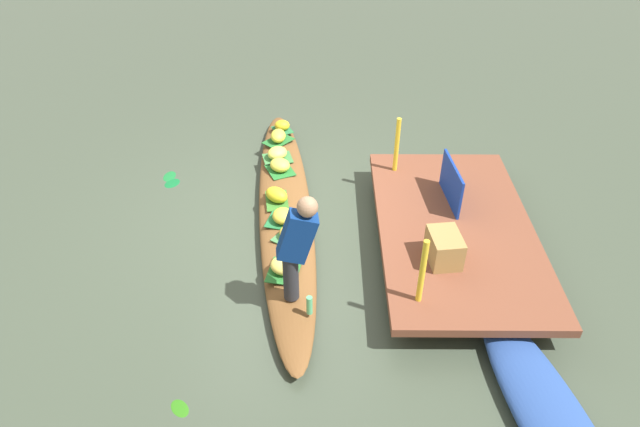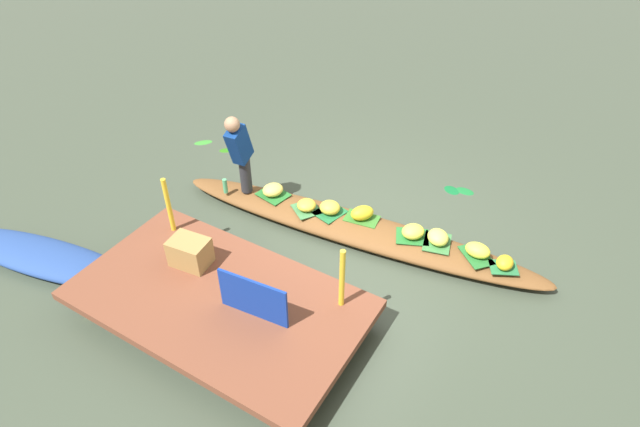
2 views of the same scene
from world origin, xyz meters
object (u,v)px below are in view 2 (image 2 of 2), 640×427
object	(u,v)px
banana_bunch_1	(330,208)
banana_bunch_5	(273,190)
banana_bunch_6	(362,213)
vendor_person	(240,150)
banana_bunch_7	(438,237)
water_bottle	(225,186)
vendor_boat	(353,228)
market_banner	(253,298)
banana_bunch_0	(307,205)
produce_crate	(190,252)
banana_bunch_2	(505,263)
banana_bunch_3	(478,250)
banana_bunch_4	(413,231)
moored_boat	(45,257)

from	to	relation	value
banana_bunch_1	banana_bunch_5	bearing A→B (deg)	3.65
banana_bunch_6	vendor_person	bearing A→B (deg)	11.38
banana_bunch_7	water_bottle	bearing A→B (deg)	10.00
vendor_boat	vendor_person	size ratio (longest dim) A/B	4.14
vendor_boat	market_banner	distance (m)	2.10
vendor_boat	banana_bunch_0	bearing A→B (deg)	3.10
vendor_boat	produce_crate	distance (m)	2.18
banana_bunch_7	water_bottle	size ratio (longest dim) A/B	1.31
banana_bunch_6	vendor_person	size ratio (longest dim) A/B	0.25
banana_bunch_0	banana_bunch_2	size ratio (longest dim) A/B	1.12
banana_bunch_3	market_banner	world-z (taller)	market_banner
banana_bunch_0	banana_bunch_1	size ratio (longest dim) A/B	0.93
banana_bunch_6	market_banner	size ratio (longest dim) A/B	0.40
banana_bunch_6	banana_bunch_5	bearing A→B (deg)	7.16
banana_bunch_0	water_bottle	world-z (taller)	water_bottle
vendor_boat	banana_bunch_3	world-z (taller)	banana_bunch_3
banana_bunch_0	vendor_person	distance (m)	1.15
banana_bunch_5	banana_bunch_6	world-z (taller)	banana_bunch_6
banana_bunch_6	vendor_person	distance (m)	1.82
banana_bunch_1	banana_bunch_0	bearing A→B (deg)	18.35
vendor_boat	banana_bunch_0	distance (m)	0.70
banana_bunch_2	banana_bunch_4	bearing A→B (deg)	1.97
moored_boat	vendor_person	xyz separation A→B (m)	(-1.41, -2.24, 0.82)
vendor_boat	banana_bunch_5	size ratio (longest dim) A/B	17.44
moored_boat	banana_bunch_3	distance (m)	5.34
water_bottle	market_banner	bearing A→B (deg)	136.25
water_bottle	produce_crate	xyz separation A→B (m)	(-0.67, 1.43, 0.19)
banana_bunch_5	banana_bunch_7	world-z (taller)	banana_bunch_7
banana_bunch_7	water_bottle	xyz separation A→B (m)	(2.95, 0.52, 0.02)
banana_bunch_4	banana_bunch_6	world-z (taller)	banana_bunch_6
banana_bunch_0	banana_bunch_7	bearing A→B (deg)	-171.31
market_banner	banana_bunch_2	bearing A→B (deg)	-138.28
banana_bunch_5	produce_crate	size ratio (longest dim) A/B	0.67
banana_bunch_2	banana_bunch_7	world-z (taller)	banana_bunch_7
water_bottle	banana_bunch_4	bearing A→B (deg)	-170.03
vendor_boat	banana_bunch_3	bearing A→B (deg)	-179.03
banana_bunch_7	banana_bunch_3	bearing A→B (deg)	-177.57
banana_bunch_2	vendor_person	world-z (taller)	vendor_person
banana_bunch_5	water_bottle	size ratio (longest dim) A/B	1.36
moored_boat	banana_bunch_2	distance (m)	5.62
banana_bunch_5	vendor_person	xyz separation A→B (m)	(0.37, 0.17, 0.62)
banana_bunch_5	market_banner	size ratio (longest dim) A/B	0.37
banana_bunch_2	produce_crate	world-z (taller)	produce_crate
moored_boat	banana_bunch_0	distance (m)	3.35
banana_bunch_1	market_banner	xyz separation A→B (m)	(-0.27, 2.04, 0.30)
banana_bunch_0	market_banner	world-z (taller)	market_banner
banana_bunch_4	banana_bunch_7	xyz separation A→B (m)	(-0.31, -0.06, 0.00)
banana_bunch_2	banana_bunch_5	size ratio (longest dim) A/B	0.78
banana_bunch_4	banana_bunch_5	bearing A→B (deg)	4.75
banana_bunch_1	water_bottle	bearing A→B (deg)	13.27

